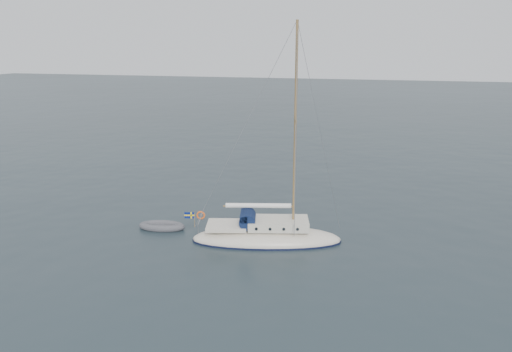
# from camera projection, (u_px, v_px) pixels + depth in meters

# --- Properties ---
(ground) EXTENTS (300.00, 300.00, 0.00)m
(ground) POSITION_uv_depth(u_px,v_px,m) (279.00, 246.00, 28.97)
(ground) COLOR black
(ground) RESTS_ON ground
(sailboat) EXTENTS (9.30, 2.79, 13.24)m
(sailboat) POSITION_uv_depth(u_px,v_px,m) (267.00, 226.00, 29.42)
(sailboat) COLOR beige
(sailboat) RESTS_ON ground
(dinghy) EXTENTS (2.98, 1.35, 0.43)m
(dinghy) POSITION_uv_depth(u_px,v_px,m) (162.00, 226.00, 31.69)
(dinghy) COLOR #54545A
(dinghy) RESTS_ON ground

